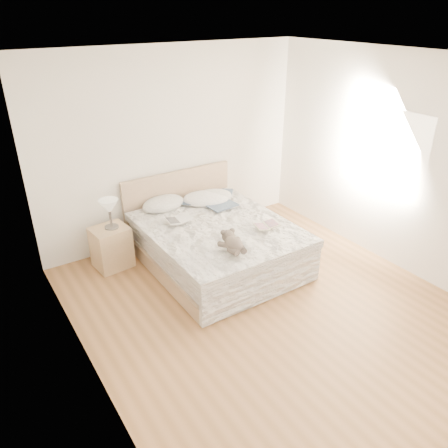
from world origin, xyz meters
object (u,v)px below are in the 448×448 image
(bed, at_px, (214,242))
(childrens_book, at_px, (266,226))
(table_lamp, at_px, (109,208))
(teddy_bear, at_px, (234,249))
(nightstand, at_px, (112,247))
(photo_book, at_px, (179,220))

(bed, relative_size, childrens_book, 6.61)
(bed, height_order, table_lamp, bed)
(table_lamp, relative_size, childrens_book, 1.20)
(childrens_book, distance_m, teddy_bear, 0.76)
(nightstand, xyz_separation_m, photo_book, (0.80, -0.40, 0.35))
(table_lamp, distance_m, childrens_book, 1.99)
(bed, relative_size, table_lamp, 5.50)
(table_lamp, relative_size, teddy_bear, 1.09)
(nightstand, distance_m, childrens_book, 2.04)
(photo_book, distance_m, childrens_book, 1.13)
(nightstand, distance_m, teddy_bear, 1.77)
(bed, height_order, teddy_bear, bed)
(bed, bearing_deg, photo_book, 145.13)
(nightstand, relative_size, table_lamp, 1.44)
(bed, distance_m, photo_book, 0.56)
(nightstand, bearing_deg, bed, -29.45)
(nightstand, bearing_deg, table_lamp, -5.07)
(photo_book, distance_m, teddy_bear, 1.06)
(nightstand, bearing_deg, teddy_bear, -56.93)
(bed, distance_m, nightstand, 1.35)
(bed, height_order, photo_book, bed)
(table_lamp, distance_m, photo_book, 0.89)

